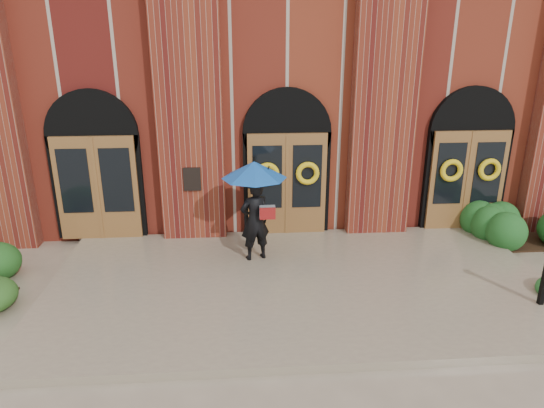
{
  "coord_description": "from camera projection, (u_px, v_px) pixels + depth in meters",
  "views": [
    {
      "loc": [
        -1.19,
        -8.47,
        4.81
      ],
      "look_at": [
        -0.49,
        1.0,
        1.5
      ],
      "focal_mm": 32.0,
      "sensor_mm": 36.0,
      "label": 1
    }
  ],
  "objects": [
    {
      "name": "landing",
      "position": [
        299.0,
        284.0,
        9.76
      ],
      "size": [
        10.0,
        5.3,
        0.15
      ],
      "primitive_type": "cube",
      "color": "gray",
      "rests_on": "ground"
    },
    {
      "name": "man_with_umbrella",
      "position": [
        255.0,
        192.0,
        10.22
      ],
      "size": [
        1.74,
        1.74,
        2.2
      ],
      "rotation": [
        0.0,
        0.0,
        3.46
      ],
      "color": "black",
      "rests_on": "landing"
    },
    {
      "name": "ground",
      "position": [
        300.0,
        291.0,
        9.64
      ],
      "size": [
        90.0,
        90.0,
        0.0
      ],
      "primitive_type": "plane",
      "color": "gray",
      "rests_on": "ground"
    },
    {
      "name": "church_building",
      "position": [
        270.0,
        76.0,
        16.77
      ],
      "size": [
        16.2,
        12.53,
        7.0
      ],
      "color": "maroon",
      "rests_on": "ground"
    },
    {
      "name": "hedge_wall_right",
      "position": [
        516.0,
        223.0,
        11.96
      ],
      "size": [
        3.39,
        1.36,
        0.87
      ],
      "primitive_type": "ellipsoid",
      "color": "#1B4D1C",
      "rests_on": "ground"
    }
  ]
}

